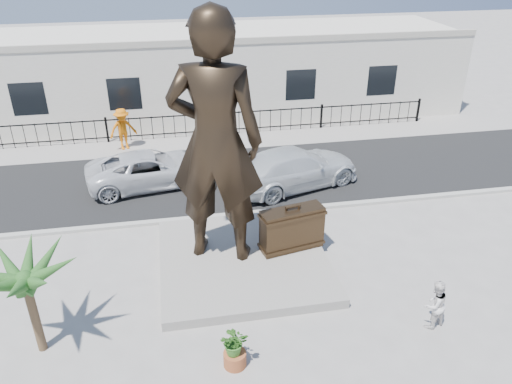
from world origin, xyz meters
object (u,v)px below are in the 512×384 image
(statue, at_px, (215,142))
(car_white, at_px, (150,169))
(suitcase, at_px, (292,229))
(tourist, at_px, (435,304))

(statue, relative_size, car_white, 1.48)
(suitcase, bearing_deg, tourist, -64.63)
(tourist, relative_size, car_white, 0.28)
(suitcase, bearing_deg, statue, 163.70)
(car_white, bearing_deg, suitcase, -152.20)
(statue, bearing_deg, car_white, -51.71)
(tourist, bearing_deg, statue, -55.02)
(statue, bearing_deg, tourist, 159.90)
(statue, height_order, suitcase, statue)
(car_white, bearing_deg, statue, -168.51)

